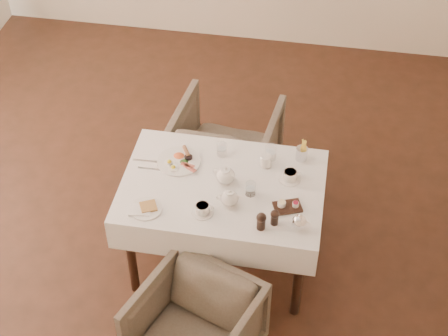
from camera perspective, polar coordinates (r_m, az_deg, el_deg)
table at (r=4.41m, az=-0.12°, el=-2.46°), size 1.28×0.88×0.75m
armchair_near at (r=4.18m, az=-2.41°, el=-13.28°), size 0.85×0.86×0.61m
armchair_far at (r=5.18m, az=0.13°, el=1.63°), size 0.82×0.84×0.70m
breakfast_plate at (r=4.48m, az=-3.73°, el=0.62°), size 0.29×0.29×0.04m
side_plate at (r=4.19m, az=-6.60°, el=-3.39°), size 0.20×0.20×0.02m
teapot_centre at (r=4.29m, az=0.14°, el=-0.57°), size 0.20×0.17×0.13m
teapot_front at (r=4.16m, az=0.47°, el=-2.43°), size 0.17×0.14×0.12m
creamer at (r=4.43m, az=3.50°, el=0.60°), size 0.08×0.08×0.08m
teacup_near at (r=4.14m, az=-1.81°, el=-3.44°), size 0.13×0.13×0.07m
teacup_far at (r=4.36m, az=5.51°, el=-0.65°), size 0.14×0.14×0.07m
glass_left at (r=4.50m, az=-0.19°, el=1.57°), size 0.09×0.09×0.09m
glass_mid at (r=4.24m, az=2.22°, el=-1.74°), size 0.08×0.08×0.09m
glass_right at (r=4.48m, az=3.91°, el=1.32°), size 0.09×0.09×0.10m
condiment_board at (r=4.19m, az=5.29°, el=-3.17°), size 0.20×0.16×0.04m
pepper_mill_left at (r=4.03m, az=3.11°, el=-4.43°), size 0.08×0.08×0.12m
pepper_mill_right at (r=4.07m, az=4.23°, el=-4.10°), size 0.07×0.07×0.11m
silver_pot at (r=4.05m, az=6.28°, el=-4.42°), size 0.13×0.12×0.12m
fries_cup at (r=4.48m, az=6.50°, el=1.45°), size 0.08×0.08×0.16m
cutlery_fork at (r=4.51m, az=-6.36°, el=0.59°), size 0.19×0.02×0.00m
cutlery_knife at (r=4.45m, az=-5.99°, el=-0.08°), size 0.19×0.02×0.00m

